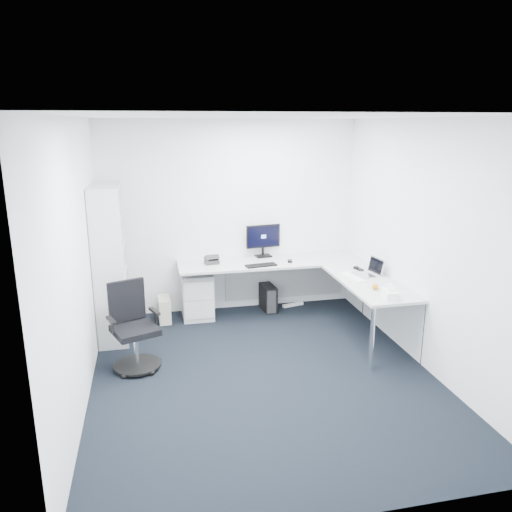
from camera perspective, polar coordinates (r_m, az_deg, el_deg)
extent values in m
plane|color=black|center=(5.56, 0.80, -13.40)|extent=(4.20, 4.20, 0.00)
plane|color=white|center=(4.89, 0.91, 15.66)|extent=(4.20, 4.20, 0.00)
cube|color=white|center=(7.07, -3.00, 4.44)|extent=(3.60, 0.02, 2.70)
cube|color=white|center=(3.16, 9.57, -9.39)|extent=(3.60, 0.02, 2.70)
cube|color=white|center=(4.98, -19.75, -0.95)|extent=(0.02, 4.20, 2.70)
cube|color=white|center=(5.73, 18.69, 1.14)|extent=(0.02, 4.20, 2.70)
cube|color=#B4B6B6|center=(7.02, -6.74, -4.40)|extent=(0.42, 0.52, 0.65)
cube|color=black|center=(7.26, 1.39, -4.79)|extent=(0.20, 0.39, 0.37)
cube|color=#BCB7A0|center=(6.98, -10.42, -6.02)|extent=(0.17, 0.36, 0.34)
cube|color=white|center=(7.49, 4.24, -5.57)|extent=(0.34, 0.14, 0.04)
cube|color=black|center=(6.72, 0.57, -1.07)|extent=(0.44, 0.21, 0.02)
cube|color=black|center=(6.92, 3.89, -0.58)|extent=(0.08, 0.11, 0.03)
cube|color=white|center=(6.34, 11.06, -2.37)|extent=(0.19, 0.46, 0.02)
sphere|color=orange|center=(5.94, 13.46, -3.43)|extent=(0.07, 0.07, 0.07)
cube|color=white|center=(5.71, 15.03, -4.22)|extent=(0.17, 0.26, 0.08)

